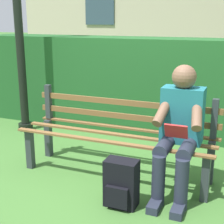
% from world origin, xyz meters
% --- Properties ---
extents(ground, '(60.00, 60.00, 0.00)m').
position_xyz_m(ground, '(0.00, 0.00, 0.00)').
color(ground, '#3D6B2D').
extents(park_bench, '(2.01, 0.53, 0.85)m').
position_xyz_m(park_bench, '(0.00, -0.07, 0.43)').
color(park_bench, '#2D3338').
rests_on(park_bench, ground).
extents(person_seated, '(0.44, 0.73, 1.19)m').
position_xyz_m(person_seated, '(-0.66, 0.10, 0.63)').
color(person_seated, '#1E6672').
rests_on(person_seated, ground).
extents(hedge_backdrop, '(5.85, 0.74, 1.43)m').
position_xyz_m(hedge_backdrop, '(-0.24, -1.58, 0.69)').
color(hedge_backdrop, '#1E5123').
rests_on(hedge_backdrop, ground).
extents(backpack, '(0.28, 0.25, 0.42)m').
position_xyz_m(backpack, '(-0.27, 0.54, 0.21)').
color(backpack, black).
rests_on(backpack, ground).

